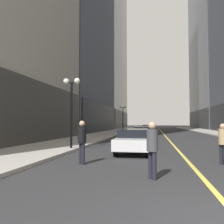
{
  "coord_description": "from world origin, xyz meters",
  "views": [
    {
      "loc": [
        -1.47,
        -3.75,
        1.69
      ],
      "look_at": [
        -9.2,
        37.32,
        3.71
      ],
      "focal_mm": 35.23,
      "sensor_mm": 36.0,
      "label": 1
    }
  ],
  "objects_px": {
    "car_navy": "(143,133)",
    "street_lamp_left_near": "(72,97)",
    "pedestrian_in_tan_trench": "(223,141)",
    "pedestrian_in_black_coat": "(82,139)",
    "car_black": "(145,130)",
    "car_white": "(134,140)",
    "pedestrian_with_orange_bag": "(152,146)",
    "street_lamp_left_far": "(123,113)",
    "car_green": "(147,128)"
  },
  "relations": [
    {
      "from": "car_navy",
      "to": "street_lamp_left_near",
      "type": "xyz_separation_m",
      "value": [
        -3.99,
        -7.8,
        2.54
      ]
    },
    {
      "from": "pedestrian_in_tan_trench",
      "to": "pedestrian_in_black_coat",
      "type": "height_order",
      "value": "pedestrian_in_black_coat"
    },
    {
      "from": "street_lamp_left_near",
      "to": "pedestrian_in_black_coat",
      "type": "bearing_deg",
      "value": -63.41
    },
    {
      "from": "car_black",
      "to": "street_lamp_left_near",
      "type": "distance_m",
      "value": 16.71
    },
    {
      "from": "car_white",
      "to": "pedestrian_with_orange_bag",
      "type": "height_order",
      "value": "pedestrian_with_orange_bag"
    },
    {
      "from": "car_navy",
      "to": "pedestrian_with_orange_bag",
      "type": "xyz_separation_m",
      "value": [
        0.9,
        -13.78,
        0.28
      ]
    },
    {
      "from": "car_black",
      "to": "pedestrian_in_tan_trench",
      "type": "bearing_deg",
      "value": -78.54
    },
    {
      "from": "car_navy",
      "to": "pedestrian_in_black_coat",
      "type": "relative_size",
      "value": 2.74
    },
    {
      "from": "car_black",
      "to": "pedestrian_in_tan_trench",
      "type": "height_order",
      "value": "pedestrian_in_tan_trench"
    },
    {
      "from": "car_navy",
      "to": "street_lamp_left_far",
      "type": "relative_size",
      "value": 1.09
    },
    {
      "from": "pedestrian_with_orange_bag",
      "to": "pedestrian_in_black_coat",
      "type": "bearing_deg",
      "value": 146.55
    },
    {
      "from": "car_navy",
      "to": "car_green",
      "type": "xyz_separation_m",
      "value": [
        -0.06,
        17.63,
        -0.0
      ]
    },
    {
      "from": "car_white",
      "to": "pedestrian_with_orange_bag",
      "type": "distance_m",
      "value": 5.93
    },
    {
      "from": "car_navy",
      "to": "street_lamp_left_near",
      "type": "distance_m",
      "value": 9.12
    },
    {
      "from": "pedestrian_with_orange_bag",
      "to": "street_lamp_left_near",
      "type": "distance_m",
      "value": 8.06
    },
    {
      "from": "pedestrian_in_tan_trench",
      "to": "street_lamp_left_far",
      "type": "distance_m",
      "value": 27.56
    },
    {
      "from": "car_white",
      "to": "car_navy",
      "type": "distance_m",
      "value": 7.96
    },
    {
      "from": "car_navy",
      "to": "pedestrian_in_tan_trench",
      "type": "xyz_separation_m",
      "value": [
        3.71,
        -10.9,
        0.24
      ]
    },
    {
      "from": "car_black",
      "to": "pedestrian_with_orange_bag",
      "type": "relative_size",
      "value": 2.55
    },
    {
      "from": "car_white",
      "to": "pedestrian_in_tan_trench",
      "type": "bearing_deg",
      "value": -37.24
    },
    {
      "from": "car_green",
      "to": "pedestrian_in_black_coat",
      "type": "bearing_deg",
      "value": -93.64
    },
    {
      "from": "car_green",
      "to": "pedestrian_with_orange_bag",
      "type": "bearing_deg",
      "value": -88.25
    },
    {
      "from": "car_green",
      "to": "car_navy",
      "type": "bearing_deg",
      "value": -89.82
    },
    {
      "from": "car_white",
      "to": "street_lamp_left_far",
      "type": "relative_size",
      "value": 1.04
    },
    {
      "from": "car_white",
      "to": "street_lamp_left_far",
      "type": "bearing_deg",
      "value": 99.29
    },
    {
      "from": "car_green",
      "to": "pedestrian_in_tan_trench",
      "type": "relative_size",
      "value": 2.7
    },
    {
      "from": "street_lamp_left_far",
      "to": "car_green",
      "type": "bearing_deg",
      "value": 28.93
    },
    {
      "from": "car_white",
      "to": "pedestrian_with_orange_bag",
      "type": "bearing_deg",
      "value": -79.63
    },
    {
      "from": "car_green",
      "to": "street_lamp_left_near",
      "type": "distance_m",
      "value": 25.85
    },
    {
      "from": "car_black",
      "to": "street_lamp_left_near",
      "type": "xyz_separation_m",
      "value": [
        -3.82,
        -16.07,
        2.54
      ]
    },
    {
      "from": "street_lamp_left_near",
      "to": "street_lamp_left_far",
      "type": "relative_size",
      "value": 1.0
    },
    {
      "from": "car_black",
      "to": "car_green",
      "type": "bearing_deg",
      "value": 89.29
    },
    {
      "from": "street_lamp_left_near",
      "to": "car_white",
      "type": "bearing_deg",
      "value": -2.35
    },
    {
      "from": "car_navy",
      "to": "street_lamp_left_far",
      "type": "xyz_separation_m",
      "value": [
        -3.99,
        15.45,
        2.54
      ]
    },
    {
      "from": "street_lamp_left_far",
      "to": "street_lamp_left_near",
      "type": "bearing_deg",
      "value": -90.0
    },
    {
      "from": "car_green",
      "to": "pedestrian_in_tan_trench",
      "type": "bearing_deg",
      "value": -82.47
    },
    {
      "from": "car_black",
      "to": "street_lamp_left_far",
      "type": "bearing_deg",
      "value": 118.0
    },
    {
      "from": "pedestrian_in_black_coat",
      "to": "street_lamp_left_near",
      "type": "xyz_separation_m",
      "value": [
        -2.06,
        4.11,
        2.22
      ]
    },
    {
      "from": "pedestrian_in_black_coat",
      "to": "street_lamp_left_far",
      "type": "relative_size",
      "value": 0.4
    },
    {
      "from": "car_white",
      "to": "street_lamp_left_near",
      "type": "height_order",
      "value": "street_lamp_left_near"
    },
    {
      "from": "car_navy",
      "to": "street_lamp_left_near",
      "type": "relative_size",
      "value": 1.09
    },
    {
      "from": "pedestrian_with_orange_bag",
      "to": "pedestrian_in_tan_trench",
      "type": "bearing_deg",
      "value": 45.71
    },
    {
      "from": "car_white",
      "to": "pedestrian_in_black_coat",
      "type": "bearing_deg",
      "value": -114.11
    },
    {
      "from": "street_lamp_left_near",
      "to": "car_navy",
      "type": "bearing_deg",
      "value": 62.89
    },
    {
      "from": "pedestrian_in_black_coat",
      "to": "street_lamp_left_far",
      "type": "xyz_separation_m",
      "value": [
        -2.06,
        27.36,
        2.22
      ]
    },
    {
      "from": "pedestrian_in_black_coat",
      "to": "car_white",
      "type": "bearing_deg",
      "value": 65.89
    },
    {
      "from": "street_lamp_left_near",
      "to": "street_lamp_left_far",
      "type": "distance_m",
      "value": 23.25
    },
    {
      "from": "car_white",
      "to": "car_navy",
      "type": "height_order",
      "value": "same"
    },
    {
      "from": "pedestrian_in_black_coat",
      "to": "street_lamp_left_near",
      "type": "relative_size",
      "value": 0.4
    },
    {
      "from": "car_navy",
      "to": "street_lamp_left_far",
      "type": "bearing_deg",
      "value": 104.48
    }
  ]
}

